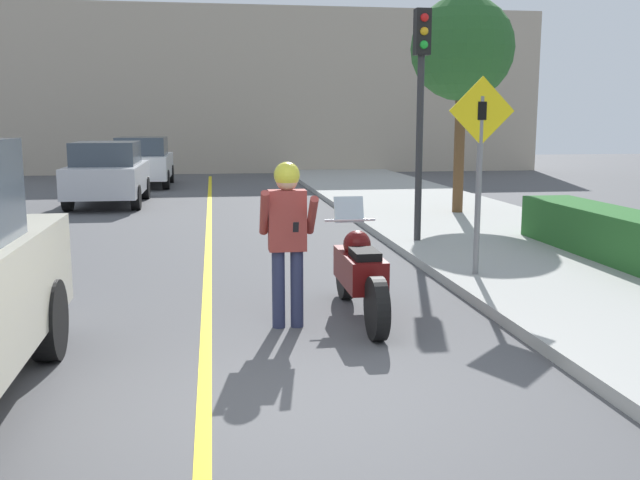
{
  "coord_description": "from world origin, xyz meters",
  "views": [
    {
      "loc": [
        -0.49,
        -5.27,
        2.22
      ],
      "look_at": [
        0.71,
        2.68,
        0.87
      ],
      "focal_mm": 40.0,
      "sensor_mm": 36.0,
      "label": 1
    }
  ],
  "objects": [
    {
      "name": "ground_plane",
      "position": [
        0.0,
        0.0,
        0.0
      ],
      "size": [
        80.0,
        80.0,
        0.0
      ],
      "primitive_type": "plane",
      "color": "#4C4C4F"
    },
    {
      "name": "sidewalk_curb",
      "position": [
        4.8,
        4.0,
        0.07
      ],
      "size": [
        4.4,
        44.0,
        0.14
      ],
      "color": "#9E9E99",
      "rests_on": "ground"
    },
    {
      "name": "road_center_line",
      "position": [
        -0.6,
        6.0,
        0.0
      ],
      "size": [
        0.12,
        36.0,
        0.01
      ],
      "color": "yellow",
      "rests_on": "ground"
    },
    {
      "name": "building_backdrop",
      "position": [
        0.0,
        26.0,
        3.49
      ],
      "size": [
        28.0,
        1.2,
        6.98
      ],
      "color": "#B2A38E",
      "rests_on": "ground"
    },
    {
      "name": "motorcycle",
      "position": [
        1.13,
        2.49,
        0.52
      ],
      "size": [
        0.62,
        2.4,
        1.31
      ],
      "color": "black",
      "rests_on": "ground"
    },
    {
      "name": "person_biker",
      "position": [
        0.28,
        2.2,
        1.11
      ],
      "size": [
        0.59,
        0.49,
        1.8
      ],
      "color": "#282D4C",
      "rests_on": "ground"
    },
    {
      "name": "crossing_sign",
      "position": [
        3.07,
        3.92,
        1.74
      ],
      "size": [
        0.91,
        0.08,
        2.67
      ],
      "color": "slate",
      "rests_on": "sidewalk_curb"
    },
    {
      "name": "traffic_light",
      "position": [
        3.07,
        6.77,
        2.87
      ],
      "size": [
        0.26,
        0.3,
        3.95
      ],
      "color": "#2D2D30",
      "rests_on": "sidewalk_curb"
    },
    {
      "name": "hedge_row",
      "position": [
        5.6,
        4.39,
        0.5
      ],
      "size": [
        0.9,
        5.41,
        0.72
      ],
      "color": "#286028",
      "rests_on": "sidewalk_curb"
    },
    {
      "name": "street_tree",
      "position": [
        5.1,
        10.48,
        3.79
      ],
      "size": [
        2.31,
        2.31,
        4.84
      ],
      "color": "brown",
      "rests_on": "sidewalk_curb"
    },
    {
      "name": "parked_car_silver",
      "position": [
        -3.25,
        14.36,
        0.86
      ],
      "size": [
        1.88,
        4.2,
        1.68
      ],
      "color": "black",
      "rests_on": "ground"
    },
    {
      "name": "parked_car_white",
      "position": [
        -2.84,
        19.81,
        0.86
      ],
      "size": [
        1.88,
        4.2,
        1.68
      ],
      "color": "black",
      "rests_on": "ground"
    }
  ]
}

